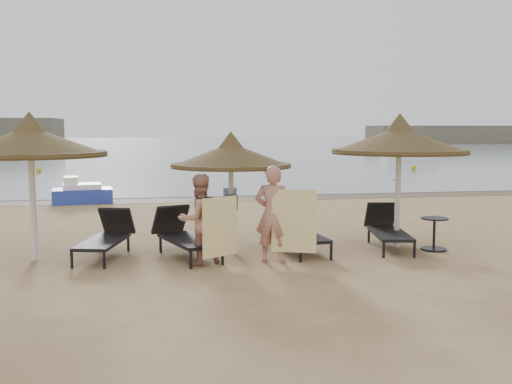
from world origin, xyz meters
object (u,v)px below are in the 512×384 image
person_right (273,206)px  palapa_center (231,156)px  palapa_left (30,142)px  lounger_far_right (387,228)px  lounger_far_left (107,236)px  pedal_boat (82,193)px  lounger_near_right (295,229)px  person_left (199,212)px  palapa_right (399,141)px  lounger_near_left (183,234)px  side_table (434,235)px

person_right → palapa_center: bearing=-42.8°
palapa_left → person_right: (4.45, -0.94, -1.19)m
lounger_far_right → person_right: person_right is taller
lounger_far_left → pedal_boat: bearing=114.0°
lounger_near_right → person_left: person_left is taller
palapa_right → person_left: (-4.25, -0.84, -1.28)m
palapa_center → pedal_boat: bearing=115.5°
lounger_near_left → side_table: (5.14, -0.42, -0.10)m
lounger_far_right → lounger_far_left: bearing=-171.3°
palapa_right → palapa_left: bearing=179.7°
person_left → side_table: bearing=161.0°
palapa_center → side_table: bearing=-9.2°
palapa_center → lounger_near_left: size_ratio=1.12×
person_left → person_right: bearing=153.5°
side_table → pedal_boat: 12.19m
palapa_right → person_right: palapa_right is taller
palapa_center → person_left: palapa_center is taller
palapa_center → pedal_boat: (-4.00, 8.40, -1.62)m
pedal_boat → person_left: bearing=-78.6°
palapa_center → person_left: bearing=-124.5°
lounger_far_right → person_left: bearing=-157.5°
lounger_near_left → lounger_near_right: size_ratio=1.02×
lounger_far_left → side_table: (6.63, -0.63, -0.08)m
person_right → palapa_left: bearing=6.2°
pedal_boat → lounger_far_left: bearing=-87.3°
lounger_far_right → pedal_boat: (-7.32, 8.59, -0.06)m
side_table → lounger_near_right: bearing=168.9°
lounger_far_left → person_left: person_left is taller
side_table → person_left: bearing=-175.3°
lounger_far_right → lounger_near_right: bearing=-171.9°
palapa_left → side_table: bearing=-3.4°
palapa_left → palapa_center: 3.83m
lounger_far_right → lounger_near_left: bearing=-168.9°
lounger_near_left → lounger_near_right: (2.31, 0.14, -0.00)m
lounger_far_left → side_table: bearing=8.3°
lounger_near_left → person_right: size_ratio=1.04×
lounger_far_left → lounger_near_left: 1.50m
palapa_right → pedal_boat: palapa_right is taller
palapa_center → lounger_far_right: size_ratio=1.20×
lounger_far_left → palapa_right: bearing=11.8°
palapa_left → lounger_far_left: bearing=6.9°
palapa_right → lounger_near_left: bearing=-179.8°
palapa_center → lounger_near_left: bearing=-165.5°
palapa_right → side_table: (0.63, -0.43, -1.93)m
lounger_far_left → side_table: size_ratio=3.09×
lounger_far_left → lounger_near_right: bearing=12.6°
palapa_left → lounger_far_right: size_ratio=1.38×
palapa_center → palapa_right: bearing=-3.9°
lounger_near_left → lounger_far_right: lounger_near_left is taller
person_left → pedal_boat: size_ratio=0.94×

